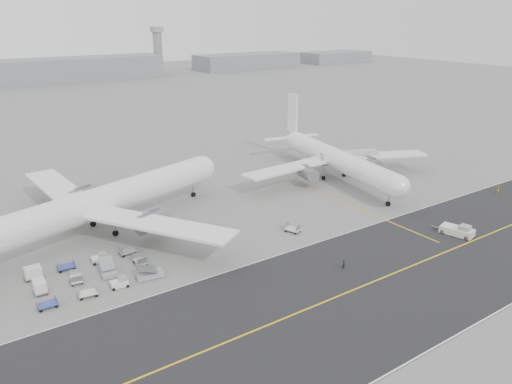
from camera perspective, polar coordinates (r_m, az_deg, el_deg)
ground at (r=87.86m, az=0.34°, el=-7.12°), size 700.00×700.00×0.00m
taxiway at (r=78.77m, az=11.06°, el=-10.93°), size 220.00×59.00×0.03m
horizon_buildings at (r=335.18m, az=-21.81°, el=11.58°), size 520.00×28.00×28.00m
control_tower at (r=360.50m, az=-11.15°, el=15.67°), size 7.00×7.00×31.25m
airliner_a at (r=99.10m, az=-17.11°, el=-1.05°), size 58.55×57.40×20.86m
airliner_b at (r=127.10m, az=9.07°, el=3.78°), size 51.70×52.68×18.29m
pushback_tug at (r=102.12m, az=22.08°, el=-4.11°), size 4.29×7.97×2.25m
jet_bridge at (r=131.85m, az=10.64°, el=3.86°), size 16.59×8.43×6.28m
gse_cluster at (r=84.65m, az=-18.13°, el=-9.31°), size 24.33×18.80×2.14m
stray_dolly at (r=96.60m, az=4.19°, el=-4.58°), size 2.64×3.25×1.73m
ground_crew_a at (r=83.96m, az=9.99°, el=-8.18°), size 0.61×0.41×1.63m
ground_crew_b at (r=129.12m, az=25.88°, el=0.22°), size 1.03×0.88×1.84m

